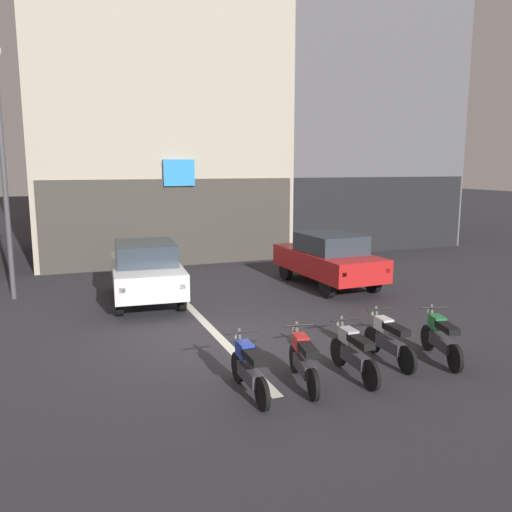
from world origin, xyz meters
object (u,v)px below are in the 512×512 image
motorcycle_blue_row_leftmost (249,368)px  car_red_parked_kerbside (328,258)px  car_grey_down_street (163,232)px  motorcycle_white_row_right_mid (389,339)px  car_white_crossing_near (146,269)px  motorcycle_red_row_left_mid (303,359)px  motorcycle_silver_row_centre (354,352)px  motorcycle_green_row_rightmost (441,337)px  street_lamp (2,148)px

motorcycle_blue_row_leftmost → car_red_parked_kerbside: bearing=52.0°
car_grey_down_street → motorcycle_white_row_right_mid: size_ratio=2.53×
car_white_crossing_near → motorcycle_white_row_right_mid: (3.47, -6.25, -0.43)m
motorcycle_red_row_left_mid → motorcycle_white_row_right_mid: size_ratio=0.99×
motorcycle_blue_row_leftmost → motorcycle_red_row_left_mid: 0.98m
motorcycle_silver_row_centre → motorcycle_green_row_rightmost: 1.96m
car_grey_down_street → motorcycle_white_row_right_mid: (1.44, -14.22, -0.43)m
car_white_crossing_near → motorcycle_white_row_right_mid: bearing=-60.9°
street_lamp → motorcycle_white_row_right_mid: bearing=-48.5°
car_white_crossing_near → motorcycle_silver_row_centre: (2.49, -6.60, -0.43)m
car_grey_down_street → motorcycle_silver_row_centre: (0.46, -14.57, -0.43)m
street_lamp → motorcycle_white_row_right_mid: 11.06m
street_lamp → motorcycle_silver_row_centre: street_lamp is taller
motorcycle_blue_row_leftmost → motorcycle_green_row_rightmost: (3.92, 0.09, 0.00)m
car_white_crossing_near → car_grey_down_street: same height
car_grey_down_street → motorcycle_silver_row_centre: bearing=-88.2°
street_lamp → motorcycle_blue_row_leftmost: bearing=-64.1°
motorcycle_white_row_right_mid → motorcycle_green_row_rightmost: same height
motorcycle_blue_row_leftmost → motorcycle_white_row_right_mid: same height
car_white_crossing_near → motorcycle_blue_row_leftmost: car_white_crossing_near is taller
car_red_parked_kerbside → motorcycle_white_row_right_mid: car_red_parked_kerbside is taller
motorcycle_green_row_rightmost → motorcycle_red_row_left_mid: bearing=-178.5°
car_white_crossing_near → motorcycle_blue_row_leftmost: (0.53, -6.61, -0.43)m
motorcycle_silver_row_centre → motorcycle_blue_row_leftmost: bearing=-179.7°
car_white_crossing_near → motorcycle_blue_row_leftmost: bearing=-85.4°
car_grey_down_street → motorcycle_silver_row_centre: size_ratio=2.53×
car_red_parked_kerbside → street_lamp: street_lamp is taller
car_white_crossing_near → car_red_parked_kerbside: same height
motorcycle_blue_row_leftmost → motorcycle_red_row_left_mid: same height
car_red_parked_kerbside → motorcycle_white_row_right_mid: (-2.04, -6.01, -0.43)m
motorcycle_red_row_left_mid → motorcycle_white_row_right_mid: 1.99m
motorcycle_white_row_right_mid → street_lamp: bearing=131.5°
car_red_parked_kerbside → motorcycle_white_row_right_mid: size_ratio=2.49×
street_lamp → motorcycle_green_row_rightmost: bearing=-45.7°
car_white_crossing_near → motorcycle_silver_row_centre: car_white_crossing_near is taller
car_white_crossing_near → motorcycle_silver_row_centre: bearing=-69.3°
motorcycle_silver_row_centre → car_grey_down_street: bearing=91.8°
car_red_parked_kerbside → car_white_crossing_near: bearing=177.5°
car_grey_down_street → motorcycle_red_row_left_mid: car_grey_down_street is taller
street_lamp → motorcycle_red_row_left_mid: 10.23m
motorcycle_white_row_right_mid → motorcycle_silver_row_centre: bearing=-160.3°
car_grey_down_street → car_white_crossing_near: bearing=-104.3°
car_red_parked_kerbside → motorcycle_blue_row_leftmost: bearing=-128.0°
car_red_parked_kerbside → motorcycle_red_row_left_mid: 7.52m
motorcycle_blue_row_leftmost → motorcycle_green_row_rightmost: 3.92m
street_lamp → motorcycle_red_row_left_mid: size_ratio=4.10×
motorcycle_red_row_left_mid → car_white_crossing_near: bearing=103.0°
motorcycle_green_row_rightmost → motorcycle_blue_row_leftmost: bearing=-178.7°
motorcycle_white_row_right_mid → car_red_parked_kerbside: bearing=71.3°
motorcycle_blue_row_leftmost → motorcycle_silver_row_centre: size_ratio=1.00×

